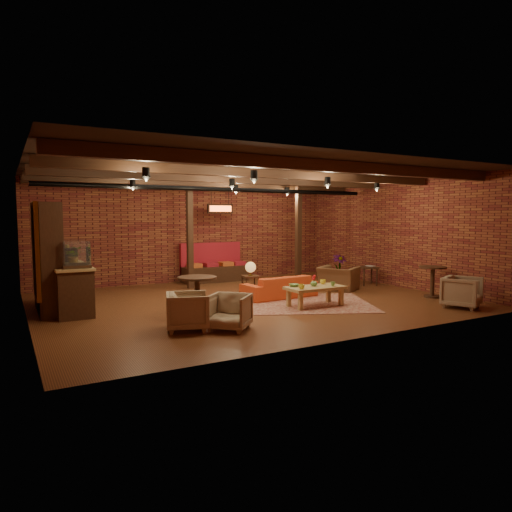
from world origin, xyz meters
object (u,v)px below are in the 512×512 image
round_table_left (197,290)px  armchair_b (229,310)px  coffee_table (314,289)px  round_table_right (433,277)px  armchair_a (188,309)px  side_table_book (368,268)px  side_table_lamp (251,270)px  armchair_right (338,274)px  plant_tall (339,241)px  armchair_far (462,291)px  sofa (279,287)px

round_table_left → armchair_b: 1.32m
coffee_table → round_table_right: 3.46m
armchair_a → armchair_b: size_ratio=1.05×
round_table_left → armchair_a: round_table_left is taller
coffee_table → armchair_b: armchair_b is taller
round_table_left → side_table_book: 6.46m
side_table_lamp → side_table_book: bearing=-2.4°
armchair_b → round_table_right: bearing=49.2°
coffee_table → side_table_lamp: side_table_lamp is taller
armchair_right → plant_tall: size_ratio=0.39×
side_table_lamp → armchair_far: side_table_lamp is taller
armchair_b → side_table_book: 6.80m
round_table_left → side_table_book: bearing=14.6°
coffee_table → armchair_right: bearing=38.3°
plant_tall → round_table_left: bearing=-156.0°
side_table_book → armchair_b: bearing=-154.5°
sofa → side_table_lamp: side_table_lamp is taller
side_table_book → plant_tall: (-0.29, 1.03, 0.78)m
coffee_table → armchair_b: (-2.71, -1.02, -0.05)m
armchair_b → sofa: bearing=87.0°
armchair_right → armchair_b: bearing=88.7°
round_table_right → round_table_left: bearing=172.9°
coffee_table → side_table_lamp: bearing=105.7°
armchair_b → side_table_book: size_ratio=1.12×
sofa → armchair_far: 4.36m
armchair_a → round_table_left: bearing=-13.9°
round_table_left → round_table_right: size_ratio=1.05×
sofa → armchair_far: size_ratio=2.49×
sofa → armchair_b: armchair_b is taller
sofa → armchair_b: size_ratio=2.67×
side_table_lamp → armchair_a: bearing=-135.9°
coffee_table → armchair_right: size_ratio=1.35×
round_table_right → armchair_far: (-0.51, -1.26, -0.14)m
armchair_b → side_table_book: armchair_b is taller
side_table_lamp → armchair_b: 3.77m
coffee_table → side_table_lamp: size_ratio=1.54×
armchair_b → plant_tall: size_ratio=0.28×
sofa → coffee_table: size_ratio=1.43×
armchair_b → round_table_left: bearing=139.4°
side_table_lamp → round_table_right: (4.01, -2.58, -0.14)m
round_table_left → armchair_right: size_ratio=0.83×
side_table_lamp → armchair_a: (-2.80, -2.72, -0.30)m
sofa → side_table_book: size_ratio=3.00×
plant_tall → armchair_b: bearing=-145.9°
sofa → side_table_book: bearing=-175.2°
side_table_lamp → coffee_table: bearing=-74.3°
round_table_right → armchair_far: size_ratio=1.02×
armchair_b → side_table_book: bearing=69.9°
sofa → armchair_far: bearing=130.1°
armchair_b → armchair_far: armchair_far is taller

